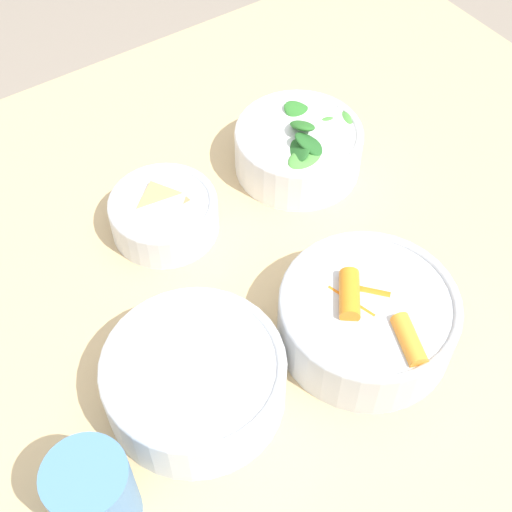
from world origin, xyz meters
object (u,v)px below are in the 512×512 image
at_px(bowl_cookies, 164,213).
at_px(bowl_greens, 299,147).
at_px(bowl_beans_hotdog, 195,380).
at_px(cup, 93,495).
at_px(bowl_carrots, 367,316).

bearing_deg(bowl_cookies, bowl_greens, 178.39).
distance_m(bowl_beans_hotdog, cup, 0.14).
bearing_deg(cup, bowl_cookies, -129.13).
height_order(bowl_carrots, bowl_beans_hotdog, bowl_carrots).
relative_size(bowl_beans_hotdog, cup, 1.93).
distance_m(bowl_greens, bowl_beans_hotdog, 0.35).
relative_size(bowl_cookies, cup, 1.43).
bearing_deg(bowl_cookies, bowl_beans_hotdog, 68.34).
distance_m(bowl_carrots, bowl_beans_hotdog, 0.19).
distance_m(bowl_cookies, cup, 0.35).
xyz_separation_m(bowl_greens, bowl_beans_hotdog, (0.28, 0.21, -0.00)).
bearing_deg(bowl_beans_hotdog, bowl_greens, -143.31).
xyz_separation_m(bowl_greens, bowl_cookies, (0.19, -0.01, -0.01)).
height_order(bowl_greens, bowl_beans_hotdog, bowl_greens).
bearing_deg(bowl_greens, bowl_beans_hotdog, 36.69).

